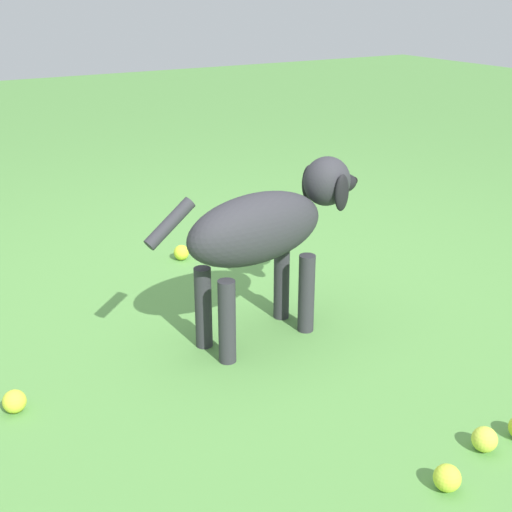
{
  "coord_description": "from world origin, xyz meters",
  "views": [
    {
      "loc": [
        -1.11,
        -1.96,
        1.11
      ],
      "look_at": [
        -0.06,
        -0.19,
        0.3
      ],
      "focal_mm": 48.53,
      "sensor_mm": 36.0,
      "label": 1
    }
  ],
  "objects_px": {
    "tennis_ball_2": "(447,478)",
    "tennis_ball_3": "(181,252)",
    "tennis_ball_4": "(485,439)",
    "dog": "(268,228)",
    "tennis_ball_1": "(14,401)"
  },
  "relations": [
    {
      "from": "tennis_ball_2",
      "to": "tennis_ball_3",
      "type": "bearing_deg",
      "value": 87.39
    },
    {
      "from": "tennis_ball_4",
      "to": "tennis_ball_2",
      "type": "bearing_deg",
      "value": -162.65
    },
    {
      "from": "dog",
      "to": "tennis_ball_4",
      "type": "bearing_deg",
      "value": -88.22
    },
    {
      "from": "tennis_ball_3",
      "to": "tennis_ball_4",
      "type": "xyz_separation_m",
      "value": [
        0.11,
        -1.58,
        0.0
      ]
    },
    {
      "from": "tennis_ball_1",
      "to": "tennis_ball_2",
      "type": "relative_size",
      "value": 1.0
    },
    {
      "from": "tennis_ball_1",
      "to": "tennis_ball_2",
      "type": "xyz_separation_m",
      "value": [
        0.8,
        -0.84,
        0.0
      ]
    },
    {
      "from": "tennis_ball_1",
      "to": "tennis_ball_4",
      "type": "distance_m",
      "value": 1.26
    },
    {
      "from": "tennis_ball_1",
      "to": "tennis_ball_2",
      "type": "distance_m",
      "value": 1.16
    },
    {
      "from": "tennis_ball_1",
      "to": "tennis_ball_3",
      "type": "relative_size",
      "value": 1.0
    },
    {
      "from": "tennis_ball_1",
      "to": "tennis_ball_4",
      "type": "xyz_separation_m",
      "value": [
        0.99,
        -0.78,
        0.0
      ]
    },
    {
      "from": "dog",
      "to": "tennis_ball_4",
      "type": "distance_m",
      "value": 0.9
    },
    {
      "from": "dog",
      "to": "tennis_ball_4",
      "type": "height_order",
      "value": "dog"
    },
    {
      "from": "dog",
      "to": "tennis_ball_3",
      "type": "height_order",
      "value": "dog"
    },
    {
      "from": "dog",
      "to": "tennis_ball_4",
      "type": "relative_size",
      "value": 12.8
    },
    {
      "from": "tennis_ball_2",
      "to": "tennis_ball_3",
      "type": "xyz_separation_m",
      "value": [
        0.07,
        1.64,
        0.0
      ]
    }
  ]
}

